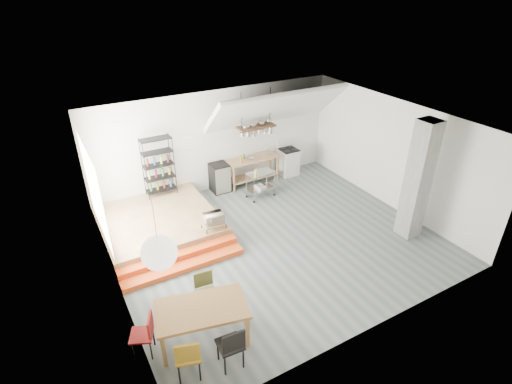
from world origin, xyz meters
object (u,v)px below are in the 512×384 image
dining_table (202,311)px  mini_fridge (220,178)px  rolling_cart (261,181)px  stove (288,161)px

dining_table → mini_fridge: mini_fridge is taller
dining_table → rolling_cart: size_ratio=2.06×
rolling_cart → dining_table: bearing=-137.0°
stove → dining_table: stove is taller
rolling_cart → mini_fridge: (-0.94, 0.99, -0.08)m
stove → dining_table: bearing=-135.8°
dining_table → rolling_cart: 5.73m
stove → rolling_cart: 1.91m
rolling_cart → mini_fridge: 1.37m
mini_fridge → dining_table: bearing=-118.0°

